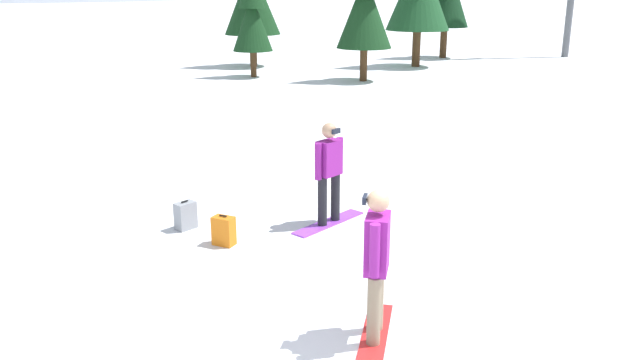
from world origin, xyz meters
TOP-DOWN VIEW (x-y plane):
  - snowboarder_foreground at (0.32, 0.52)m, footprint 1.04×1.40m
  - snowboarder_midground at (1.22, 3.96)m, footprint 1.45×0.91m
  - backpack_orange at (-0.57, 3.75)m, footprint 0.38×0.38m
  - backpack_grey at (-0.99, 4.62)m, footprint 0.38×0.35m
  - pine_tree_slender at (4.90, 20.81)m, footprint 1.64×1.64m

SIDE VIEW (x-z plane):
  - backpack_orange at x=-0.57m, z-range -0.02..0.45m
  - backpack_grey at x=-0.99m, z-range -0.02..0.45m
  - snowboarder_midground at x=1.22m, z-range 0.05..1.72m
  - snowboarder_foreground at x=0.32m, z-range 0.05..1.77m
  - pine_tree_slender at x=4.90m, z-range 0.21..5.06m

